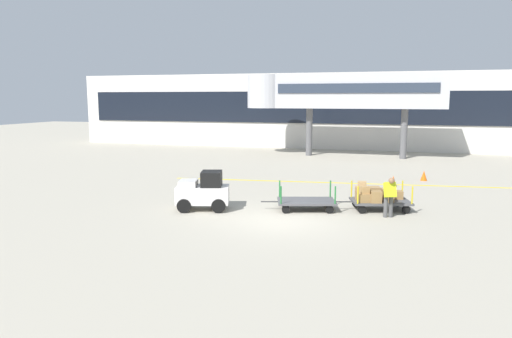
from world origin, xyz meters
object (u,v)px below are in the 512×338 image
at_px(baggage_tug, 203,192).
at_px(baggage_cart_middle, 377,196).
at_px(baggage_handler, 389,195).
at_px(safety_cone_far, 424,176).
at_px(baggage_cart_lead, 306,202).
at_px(safety_cone_near, 393,181).

distance_m(baggage_tug, baggage_cart_middle, 7.03).
relative_size(baggage_tug, baggage_cart_middle, 0.75).
relative_size(baggage_handler, safety_cone_far, 2.84).
bearing_deg(baggage_tug, baggage_handler, 6.52).
xyz_separation_m(baggage_cart_lead, safety_cone_near, (3.33, 6.30, -0.07)).
height_order(baggage_handler, safety_cone_near, baggage_handler).
xyz_separation_m(baggage_tug, baggage_cart_lead, (3.99, 1.16, -0.41)).
bearing_deg(baggage_cart_lead, baggage_tug, -163.80).
bearing_deg(baggage_cart_lead, baggage_cart_middle, 17.15).
bearing_deg(baggage_tug, baggage_cart_lead, 16.20).
bearing_deg(safety_cone_near, safety_cone_far, 55.58).
height_order(baggage_cart_middle, baggage_handler, baggage_handler).
height_order(baggage_cart_lead, baggage_cart_middle, baggage_cart_middle).
relative_size(baggage_handler, safety_cone_near, 2.84).
bearing_deg(baggage_cart_middle, safety_cone_near, 83.81).
bearing_deg(baggage_tug, safety_cone_far, 47.65).
bearing_deg(safety_cone_far, baggage_cart_middle, -105.71).
distance_m(baggage_cart_lead, safety_cone_far, 9.94).
bearing_deg(baggage_tug, safety_cone_near, 45.51).
height_order(baggage_tug, baggage_handler, baggage_tug).
height_order(safety_cone_near, safety_cone_far, same).
height_order(baggage_cart_middle, safety_cone_far, baggage_cart_middle).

